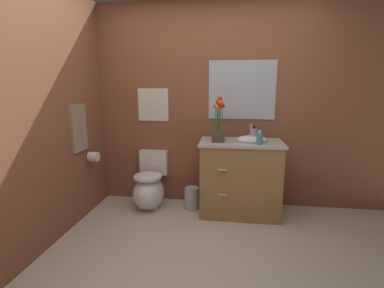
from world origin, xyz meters
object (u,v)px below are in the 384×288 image
Objects in this scene: hanging_towel at (79,128)px; trash_bin at (192,198)px; wall_mirror at (242,90)px; flower_vase at (218,126)px; soap_bottle at (260,138)px; vanity_cabinet at (240,177)px; wall_poster at (153,105)px; toilet_paper_roll at (94,157)px; lotion_bottle at (254,135)px; toilet at (150,188)px.

trash_bin is at bearing 17.78° from hanging_towel.
hanging_towel is (-1.78, -0.64, -0.40)m from wall_mirror.
flower_vase reaches higher than soap_bottle.
vanity_cabinet is at bearing -4.07° from trash_bin.
hanging_towel is at bearing -160.26° from wall_mirror.
wall_mirror is (1.11, 0.00, 0.18)m from wall_poster.
vanity_cabinet is at bearing 5.63° from toilet_paper_roll.
toilet_paper_roll is (-1.14, -0.21, 0.54)m from trash_bin.
lotion_bottle is at bearing 9.52° from hanging_towel.
wall_poster is at bearing 165.71° from lotion_bottle.
toilet is at bearing 171.84° from soap_bottle.
wall_mirror is (-0.00, 0.29, 1.00)m from vanity_cabinet.
vanity_cabinet is 0.66m from trash_bin.
vanity_cabinet reaches higher than trash_bin.
trash_bin is (-0.32, 0.10, -0.92)m from flower_vase.
toilet_paper_roll is at bearing -162.22° from toilet.
vanity_cabinet reaches higher than toilet_paper_roll.
hanging_towel is (-1.91, -0.32, 0.09)m from lotion_bottle.
soap_bottle is 1.97m from hanging_towel.
vanity_cabinet reaches higher than soap_bottle.
flower_vase is at bearing 167.04° from soap_bottle.
wall_poster is 3.74× the size of toilet_paper_roll.
soap_bottle reaches higher than toilet_paper_roll.
trash_bin is 1.55m from hanging_towel.
toilet_paper_roll is at bearing -175.54° from flower_vase.
wall_mirror reaches higher than toilet_paper_roll.
wall_mirror is (-0.19, 0.45, 0.51)m from soap_bottle.
hanging_towel is (-1.51, -0.29, -0.02)m from flower_vase.
vanity_cabinet is 2.03× the size of hanging_towel.
lotion_bottle reaches higher than toilet.
soap_bottle is at bearing -19.30° from wall_poster.
wall_mirror reaches higher than hanging_towel.
vanity_cabinet is at bearing -1.36° from toilet.
vanity_cabinet is at bearing 139.10° from soap_bottle.
hanging_towel is at bearing -169.08° from vanity_cabinet.
trash_bin is at bearing 162.87° from flower_vase.
toilet_paper_roll is (-1.86, -0.15, -0.28)m from lotion_bottle.
toilet is at bearing -166.42° from wall_mirror.
wall_poster is 0.97m from toilet_paper_roll.
hanging_towel is (-1.20, -0.38, 0.91)m from trash_bin.
trash_bin is (-0.71, 0.06, -0.82)m from lotion_bottle.
wall_poster is at bearing 43.67° from hanging_towel.
flower_vase is 1.87× the size of trash_bin.
wall_poster reaches higher than toilet_paper_roll.
vanity_cabinet is 1.32× the size of wall_mirror.
toilet is 3.87× the size of lotion_bottle.
wall_poster is at bearing 160.70° from soap_bottle.
flower_vase reaches higher than hanging_towel.
wall_mirror is at bearing 19.74° from hanging_towel.
toilet is at bearing 28.97° from hanging_towel.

